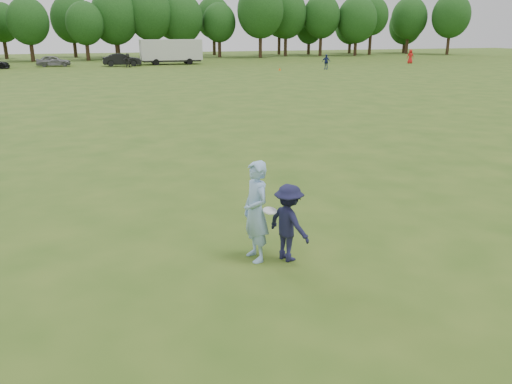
# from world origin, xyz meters

# --- Properties ---
(ground) EXTENTS (200.00, 200.00, 0.00)m
(ground) POSITION_xyz_m (0.00, 0.00, 0.00)
(ground) COLOR #315417
(ground) RESTS_ON ground
(thrower) EXTENTS (0.57, 0.79, 2.01)m
(thrower) POSITION_xyz_m (0.63, -0.22, 1.01)
(thrower) COLOR #91B7E1
(thrower) RESTS_ON ground
(defender) EXTENTS (0.92, 1.15, 1.56)m
(defender) POSITION_xyz_m (1.23, -0.44, 0.78)
(defender) COLOR #1A1A3A
(defender) RESTS_ON ground
(player_far_b) EXTENTS (0.99, 1.01, 1.70)m
(player_far_b) POSITION_xyz_m (24.51, 45.43, 0.85)
(player_far_b) COLOR navy
(player_far_b) RESTS_ON ground
(player_far_c) EXTENTS (1.07, 0.90, 1.87)m
(player_far_c) POSITION_xyz_m (40.17, 51.38, 0.94)
(player_far_c) COLOR red
(player_far_c) RESTS_ON ground
(player_far_d) EXTENTS (1.65, 1.15, 1.71)m
(player_far_d) POSITION_xyz_m (2.84, 55.82, 0.86)
(player_far_d) COLOR #272727
(player_far_d) RESTS_ON ground
(car_e) EXTENTS (4.12, 1.71, 1.39)m
(car_e) POSITION_xyz_m (-5.92, 60.47, 0.70)
(car_e) COLOR slate
(car_e) RESTS_ON ground
(car_f) EXTENTS (4.82, 1.88, 1.56)m
(car_f) POSITION_xyz_m (2.34, 58.52, 0.78)
(car_f) COLOR black
(car_f) RESTS_ON ground
(field_cone) EXTENTS (0.28, 0.28, 0.30)m
(field_cone) POSITION_xyz_m (18.78, 45.52, 0.15)
(field_cone) COLOR #E94E0C
(field_cone) RESTS_ON ground
(disc_in_play) EXTENTS (0.30, 0.29, 0.09)m
(disc_in_play) POSITION_xyz_m (0.83, -0.45, 1.08)
(disc_in_play) COLOR white
(disc_in_play) RESTS_ON ground
(cargo_trailer) EXTENTS (9.00, 2.75, 3.20)m
(cargo_trailer) POSITION_xyz_m (8.84, 59.98, 1.78)
(cargo_trailer) COLOR silver
(cargo_trailer) RESTS_ON ground
(treeline) EXTENTS (130.35, 18.39, 11.74)m
(treeline) POSITION_xyz_m (2.81, 76.90, 6.26)
(treeline) COLOR #332114
(treeline) RESTS_ON ground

